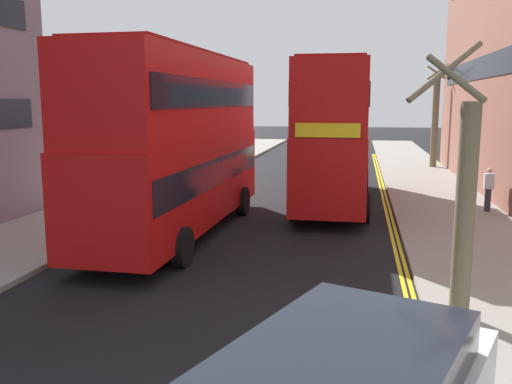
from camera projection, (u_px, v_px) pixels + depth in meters
The scene contains 9 objects.
sidewalk_right at pixel (457, 224), 18.54m from camera, with size 4.00×80.00×0.14m, color gray.
sidewalk_left at pixel (100, 210), 20.91m from camera, with size 4.00×80.00×0.14m, color gray.
kerb_line_outer at pixel (397, 237), 17.00m from camera, with size 0.10×56.00×0.01m, color yellow.
kerb_line_inner at pixel (392, 237), 17.03m from camera, with size 0.10×56.00×0.01m, color yellow.
double_decker_bus_away at pixel (179, 139), 16.99m from camera, with size 2.98×10.86×5.64m.
double_decker_bus_oncoming at pixel (336, 130), 22.11m from camera, with size 2.83×10.82×5.64m.
pedestrian_far at pixel (488, 189), 20.22m from camera, with size 0.34×0.22×1.62m.
street_tree_near at pixel (435, 120), 33.97m from camera, with size 1.43×1.32×6.26m.
street_tree_mid at pixel (466, 196), 10.02m from camera, with size 2.08×2.06×5.18m.
Camera 1 is at (3.14, -3.07, 4.16)m, focal length 38.51 mm.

